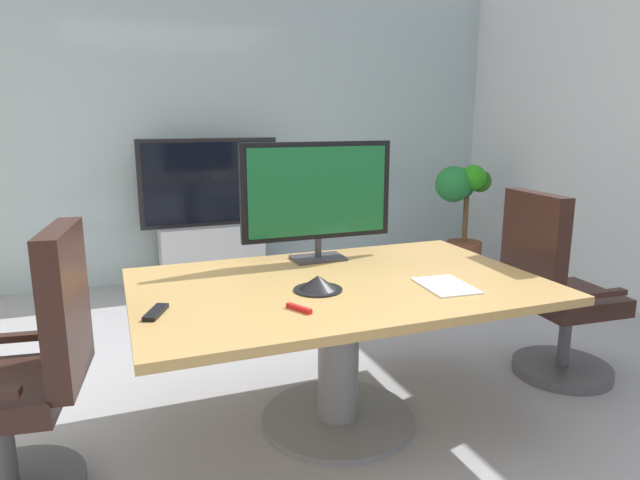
# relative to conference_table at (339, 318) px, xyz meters

# --- Properties ---
(ground_plane) EXTENTS (6.96, 6.96, 0.00)m
(ground_plane) POSITION_rel_conference_table_xyz_m (-0.15, 0.09, -0.55)
(ground_plane) COLOR #99999E
(wall_back_glass_partition) EXTENTS (5.96, 0.10, 2.78)m
(wall_back_glass_partition) POSITION_rel_conference_table_xyz_m (-0.15, 2.90, 0.85)
(wall_back_glass_partition) COLOR #9EB2B7
(wall_back_glass_partition) RESTS_ON ground
(conference_table) EXTENTS (1.90, 1.21, 0.73)m
(conference_table) POSITION_rel_conference_table_xyz_m (0.00, 0.00, 0.00)
(conference_table) COLOR #B2894C
(conference_table) RESTS_ON ground
(office_chair_left) EXTENTS (0.62, 0.60, 1.09)m
(office_chair_left) POSITION_rel_conference_table_xyz_m (-1.34, -0.09, -0.09)
(office_chair_left) COLOR #4C4C51
(office_chair_left) RESTS_ON ground
(office_chair_right) EXTENTS (0.61, 0.59, 1.09)m
(office_chair_right) POSITION_rel_conference_table_xyz_m (1.34, 0.01, -0.09)
(office_chair_right) COLOR #4C4C51
(office_chair_right) RESTS_ON ground
(tv_monitor) EXTENTS (0.84, 0.18, 0.64)m
(tv_monitor) POSITION_rel_conference_table_xyz_m (0.06, 0.43, 0.54)
(tv_monitor) COLOR #333338
(tv_monitor) RESTS_ON conference_table
(wall_display_unit) EXTENTS (1.20, 0.36, 1.31)m
(wall_display_unit) POSITION_rel_conference_table_xyz_m (-0.16, 2.54, -0.10)
(wall_display_unit) COLOR #B7BABC
(wall_display_unit) RESTS_ON ground
(potted_plant) EXTENTS (0.58, 0.53, 1.06)m
(potted_plant) POSITION_rel_conference_table_xyz_m (2.16, 2.11, 0.13)
(potted_plant) COLOR brown
(potted_plant) RESTS_ON ground
(conference_phone) EXTENTS (0.22, 0.22, 0.07)m
(conference_phone) POSITION_rel_conference_table_xyz_m (-0.14, -0.09, 0.21)
(conference_phone) COLOR black
(conference_phone) RESTS_ON conference_table
(remote_control) EXTENTS (0.12, 0.18, 0.02)m
(remote_control) POSITION_rel_conference_table_xyz_m (-0.85, -0.15, 0.19)
(remote_control) COLOR black
(remote_control) RESTS_ON conference_table
(whiteboard_marker) EXTENTS (0.08, 0.12, 0.02)m
(whiteboard_marker) POSITION_rel_conference_table_xyz_m (-0.31, -0.32, 0.19)
(whiteboard_marker) COLOR red
(whiteboard_marker) RESTS_ON conference_table
(paper_notepad) EXTENTS (0.23, 0.32, 0.01)m
(paper_notepad) POSITION_rel_conference_table_xyz_m (0.43, -0.25, 0.18)
(paper_notepad) COLOR white
(paper_notepad) RESTS_ON conference_table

